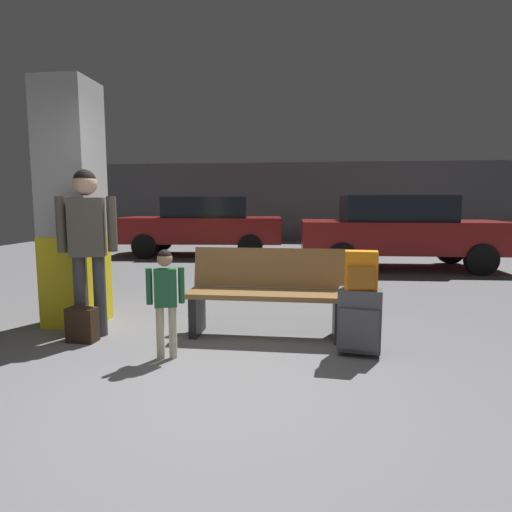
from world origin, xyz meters
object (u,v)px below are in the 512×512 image
object	(u,v)px
suitcase	(359,320)
parked_car_near	(399,230)
child	(165,292)
structural_pillar	(73,206)
backpack_dark_floor	(83,325)
backpack_bright	(361,271)
parked_car_far	(204,224)
bench	(267,293)
adult	(87,235)

from	to	relation	value
suitcase	parked_car_near	size ratio (longest dim) A/B	0.15
child	parked_car_near	bearing A→B (deg)	60.92
structural_pillar	backpack_dark_floor	xyz separation A→B (m)	(0.39, -0.62, -1.16)
backpack_bright	parked_car_far	bearing A→B (deg)	113.57
suitcase	child	size ratio (longest dim) A/B	0.63
child	backpack_dark_floor	world-z (taller)	child
bench	backpack_bright	bearing A→B (deg)	-30.80
structural_pillar	parked_car_near	xyz separation A→B (m)	(4.51, 4.68, -0.52)
suitcase	backpack_dark_floor	world-z (taller)	suitcase
backpack_bright	parked_car_near	distance (m)	5.58
suitcase	parked_car_near	bearing A→B (deg)	74.87
adult	backpack_dark_floor	xyz separation A→B (m)	(0.01, -0.19, -0.88)
child	parked_car_near	distance (m)	6.48
child	parked_car_far	xyz separation A→B (m)	(-1.44, 7.44, 0.21)
backpack_bright	child	xyz separation A→B (m)	(-1.69, -0.27, -0.18)
suitcase	backpack_dark_floor	bearing A→B (deg)	178.20
adult	parked_car_far	bearing A→B (deg)	93.83
structural_pillar	parked_car_far	world-z (taller)	structural_pillar
parked_car_near	backpack_dark_floor	bearing A→B (deg)	-127.81
bench	child	distance (m)	1.15
structural_pillar	parked_car_near	size ratio (longest dim) A/B	0.64
adult	parked_car_far	distance (m)	6.92
suitcase	backpack_bright	xyz separation A→B (m)	(0.00, -0.00, 0.45)
suitcase	backpack_dark_floor	distance (m)	2.67
adult	backpack_dark_floor	distance (m)	0.90
adult	child	bearing A→B (deg)	-28.95
parked_car_far	bench	bearing A→B (deg)	-71.30
suitcase	backpack_bright	world-z (taller)	backpack_bright
backpack_dark_floor	parked_car_near	bearing A→B (deg)	52.19
parked_car_near	bench	bearing A→B (deg)	-115.63
backpack_bright	adult	size ratio (longest dim) A/B	0.20
adult	bench	bearing A→B (deg)	8.07
suitcase	backpack_bright	distance (m)	0.45
bench	structural_pillar	bearing A→B (deg)	175.18
parked_car_near	parked_car_far	size ratio (longest dim) A/B	0.98
bench	adult	distance (m)	1.90
suitcase	parked_car_near	distance (m)	5.60
suitcase	child	distance (m)	1.73
backpack_bright	backpack_dark_floor	xyz separation A→B (m)	(-2.66, 0.08, -0.60)
parked_car_near	parked_car_far	world-z (taller)	same
backpack_dark_floor	bench	bearing A→B (deg)	13.85
bench	parked_car_near	size ratio (longest dim) A/B	0.39
backpack_bright	backpack_dark_floor	world-z (taller)	backpack_bright
parked_car_far	backpack_dark_floor	bearing A→B (deg)	-86.22
child	suitcase	bearing A→B (deg)	9.09
backpack_bright	backpack_dark_floor	bearing A→B (deg)	178.19
child	parked_car_far	bearing A→B (deg)	100.94
backpack_bright	adult	distance (m)	2.69
backpack_dark_floor	parked_car_near	distance (m)	6.75
backpack_dark_floor	adult	bearing A→B (deg)	91.81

